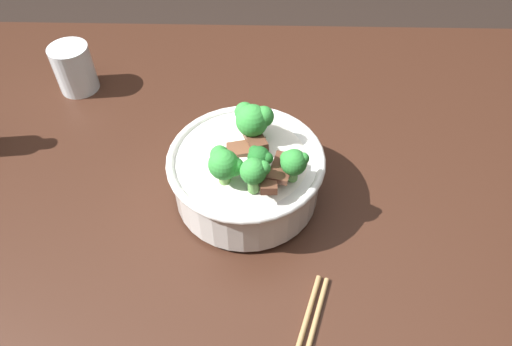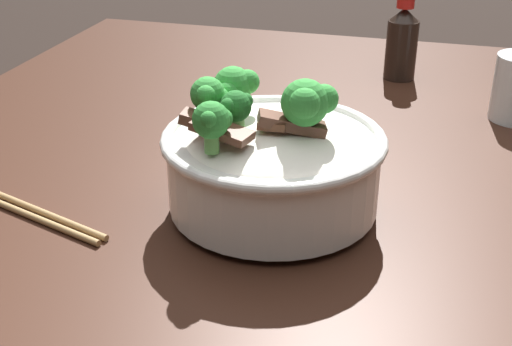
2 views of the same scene
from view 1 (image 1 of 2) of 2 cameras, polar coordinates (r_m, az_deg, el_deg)
name	(u,v)px [view 1 (image 1 of 2)]	position (r m, az deg, el deg)	size (l,w,h in m)	color
dining_table	(229,250)	(0.82, -3.35, -9.59)	(1.32, 1.04, 0.81)	#381E14
rice_bowl	(247,169)	(0.67, -1.16, 0.47)	(0.23, 0.23, 0.15)	white
drinking_glass	(75,71)	(0.95, -21.61, 11.73)	(0.07, 0.07, 0.09)	white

